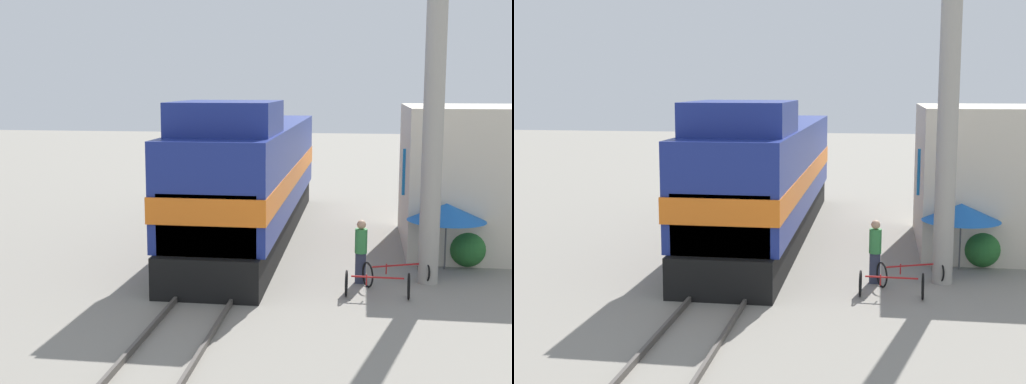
{
  "view_description": "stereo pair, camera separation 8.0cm",
  "coord_description": "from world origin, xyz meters",
  "views": [
    {
      "loc": [
        3.92,
        -21.4,
        5.5
      ],
      "look_at": [
        1.2,
        -3.37,
        2.74
      ],
      "focal_mm": 50.0,
      "sensor_mm": 36.0,
      "label": 1
    },
    {
      "loc": [
        4.0,
        -21.38,
        5.5
      ],
      "look_at": [
        1.2,
        -3.37,
        2.74
      ],
      "focal_mm": 50.0,
      "sensor_mm": 36.0,
      "label": 2
    }
  ],
  "objects": [
    {
      "name": "building_block_distant",
      "position": [
        8.43,
        3.45,
        2.39
      ],
      "size": [
        6.22,
        6.2,
        4.79
      ],
      "primitive_type": "cube",
      "color": "beige",
      "rests_on": "ground_plane"
    },
    {
      "name": "person_bystander",
      "position": [
        3.92,
        -1.86,
        0.98
      ],
      "size": [
        0.34,
        0.34,
        1.79
      ],
      "color": "#2D3347",
      "rests_on": "ground_plane"
    },
    {
      "name": "bicycle_spare",
      "position": [
        4.36,
        -3.22,
        0.36
      ],
      "size": [
        1.67,
        0.74,
        0.7
      ],
      "rotation": [
        0.0,
        0.0,
        -1.6
      ],
      "color": "black",
      "rests_on": "ground_plane"
    },
    {
      "name": "utility_pole",
      "position": [
        5.79,
        -1.55,
        4.66
      ],
      "size": [
        1.8,
        0.56,
        9.26
      ],
      "color": "#9E998E",
      "rests_on": "ground_plane"
    },
    {
      "name": "locomotive",
      "position": [
        0.0,
        3.4,
        2.18
      ],
      "size": [
        3.13,
        16.47,
        5.02
      ],
      "color": "black",
      "rests_on": "ground_plane"
    },
    {
      "name": "ground_plane",
      "position": [
        0.0,
        0.0,
        0.0
      ],
      "size": [
        120.0,
        120.0,
        0.0
      ],
      "primitive_type": "plane",
      "color": "gray"
    },
    {
      "name": "rail_near",
      "position": [
        -0.72,
        0.0,
        0.07
      ],
      "size": [
        0.08,
        30.27,
        0.15
      ],
      "primitive_type": "cube",
      "color": "#4C4742",
      "rests_on": "ground_plane"
    },
    {
      "name": "vendor_umbrella",
      "position": [
        6.42,
        0.06,
        1.74
      ],
      "size": [
        2.33,
        2.33,
        2.0
      ],
      "color": "#4C4C4C",
      "rests_on": "ground_plane"
    },
    {
      "name": "rail_far",
      "position": [
        0.72,
        0.0,
        0.07
      ],
      "size": [
        0.08,
        30.27,
        0.15
      ],
      "primitive_type": "cube",
      "color": "#4C4742",
      "rests_on": "ground_plane"
    },
    {
      "name": "billboard_sign",
      "position": [
        6.26,
        2.6,
        2.45
      ],
      "size": [
        2.06,
        0.12,
        3.39
      ],
      "color": "#595959",
      "rests_on": "ground_plane"
    },
    {
      "name": "bicycle",
      "position": [
        4.89,
        -1.92,
        0.36
      ],
      "size": [
        1.87,
        1.33,
        0.71
      ],
      "rotation": [
        0.0,
        0.0,
        -1.17
      ],
      "color": "black",
      "rests_on": "ground_plane"
    },
    {
      "name": "shrub_cluster",
      "position": [
        7.13,
        0.47,
        0.55
      ],
      "size": [
        1.09,
        1.09,
        1.09
      ],
      "primitive_type": "sphere",
      "color": "#236028",
      "rests_on": "ground_plane"
    }
  ]
}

